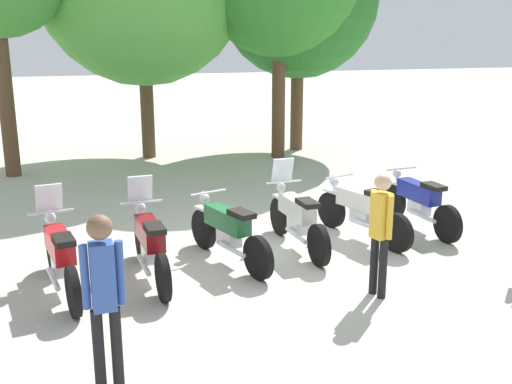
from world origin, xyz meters
TOP-DOWN VIEW (x-y plane):
  - ground_plane at (0.00, 0.00)m, footprint 80.00×80.00m
  - motorcycle_0 at (-3.01, -0.57)m, footprint 0.68×2.17m
  - motorcycle_1 at (-1.80, -0.41)m, footprint 0.62×2.19m
  - motorcycle_2 at (-0.61, -0.11)m, footprint 0.89×2.10m
  - motorcycle_3 at (0.59, 0.20)m, footprint 0.62×2.19m
  - motorcycle_4 at (1.78, 0.34)m, footprint 0.90×2.10m
  - motorcycle_5 at (2.99, 0.57)m, footprint 0.62×2.19m
  - person_0 at (1.03, -1.82)m, footprint 0.27×0.41m
  - person_1 at (-2.50, -3.17)m, footprint 0.40×0.26m

SIDE VIEW (x-z plane):
  - ground_plane at x=0.00m, z-range 0.00..0.00m
  - motorcycle_2 at x=-0.61m, z-range 0.01..1.00m
  - motorcycle_4 at x=1.78m, z-range 0.01..1.00m
  - motorcycle_5 at x=2.99m, z-range 0.01..1.00m
  - motorcycle_0 at x=-3.01m, z-range -0.17..1.20m
  - motorcycle_1 at x=-1.80m, z-range -0.17..1.20m
  - motorcycle_3 at x=0.59m, z-range -0.17..1.20m
  - person_0 at x=1.03m, z-range 0.14..1.80m
  - person_1 at x=-2.50m, z-range 0.17..1.98m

